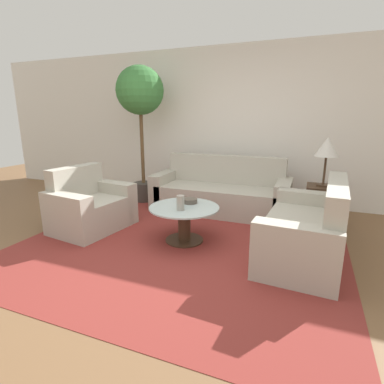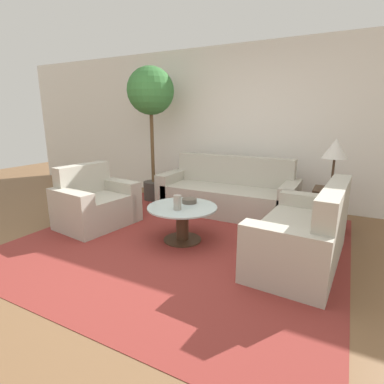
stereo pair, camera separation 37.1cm
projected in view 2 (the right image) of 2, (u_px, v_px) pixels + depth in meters
name	position (u px, v px, depth m)	size (l,w,h in m)	color
ground_plane	(155.00, 259.00, 3.17)	(14.00, 14.00, 0.00)	brown
wall_back	(240.00, 126.00, 5.09)	(10.00, 0.06, 2.60)	white
rug	(182.00, 240.00, 3.63)	(3.64, 3.47, 0.01)	maroon
sofa_main	(228.00, 194.00, 4.66)	(2.09, 0.79, 0.86)	#B2AD9E
armchair	(95.00, 205.00, 4.11)	(0.85, 1.07, 0.82)	#B2AD9E
loveseat	(307.00, 237.00, 3.02)	(0.85, 1.53, 0.84)	#B2AD9E
coffee_table	(182.00, 219.00, 3.57)	(0.83, 0.83, 0.43)	#422D1E
side_table	(328.00, 210.00, 3.92)	(0.41, 0.41, 0.55)	#422D1E
table_lamp	(335.00, 150.00, 3.72)	(0.31, 0.31, 0.65)	#422D1E
potted_plant	(151.00, 100.00, 5.00)	(0.78, 0.78, 2.26)	#3D3833
vase	(177.00, 202.00, 3.39)	(0.09, 0.09, 0.17)	#9E998E
bowl	(189.00, 201.00, 3.66)	(0.18, 0.18, 0.06)	brown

